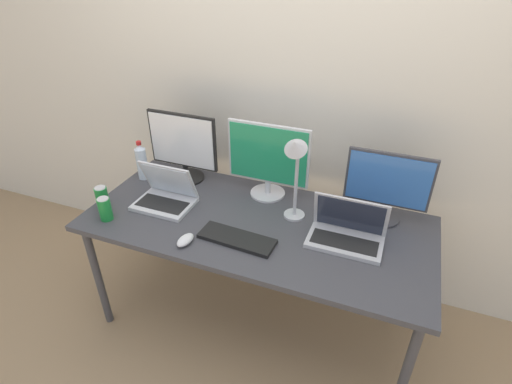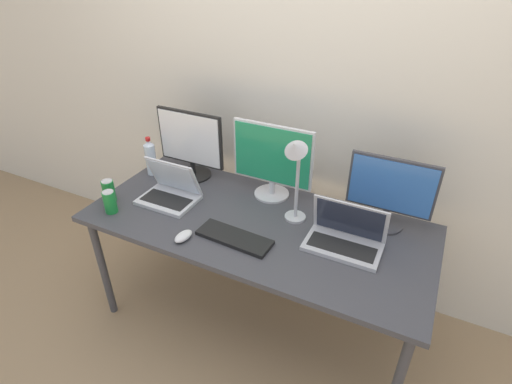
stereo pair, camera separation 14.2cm
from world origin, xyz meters
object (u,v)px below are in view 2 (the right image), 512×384
Objects in this scene: work_desk at (256,230)px; soda_can_near_keyboard at (110,202)px; desk_lamp at (295,165)px; laptop_secondary at (345,236)px; water_bottle at (151,157)px; soda_can_by_laptop at (109,191)px; keyboard_main at (234,238)px; monitor_right at (391,191)px; monitor_center at (272,159)px; monitor_left at (191,144)px; laptop_silver at (170,191)px; mouse_by_keyboard at (183,236)px.

soda_can_near_keyboard is (-0.73, -0.26, 0.12)m from work_desk.
soda_can_near_keyboard is 0.26× the size of desk_lamp.
laptop_secondary reaches higher than soda_can_near_keyboard.
soda_can_by_laptop is at bearing -92.23° from water_bottle.
monitor_right is at bearing 38.31° from keyboard_main.
desk_lamp is (0.97, -0.10, 0.22)m from water_bottle.
monitor_center is at bearing 136.27° from desk_lamp.
desk_lamp reaches higher than keyboard_main.
desk_lamp is at bearing -14.23° from monitor_left.
monitor_right is 1.34× the size of laptop_silver.
water_bottle is (-1.40, -0.09, -0.09)m from monitor_right.
monitor_center is at bearing 97.43° from work_desk.
monitor_left is at bearing 126.45° from mouse_by_keyboard.
monitor_right is (1.16, 0.00, -0.01)m from monitor_left.
monitor_left is 1.75× the size of water_bottle.
monitor_center reaches higher than laptop_silver.
soda_can_near_keyboard and soda_can_by_laptop have the same top height.
desk_lamp is (0.90, 0.34, 0.27)m from soda_can_near_keyboard.
monitor_center is 0.59m from laptop_silver.
water_bottle is at bearing 174.31° from desk_lamp.
desk_lamp reaches higher than laptop_secondary.
water_bottle is 0.44m from soda_can_near_keyboard.
soda_can_by_laptop is (-0.26, -0.44, -0.15)m from monitor_left.
laptop_silver is at bearing 49.03° from soda_can_near_keyboard.
water_bottle reaches higher than laptop_secondary.
monitor_center reaches higher than soda_can_near_keyboard.
laptop_secondary is 0.77m from mouse_by_keyboard.
soda_can_near_keyboard reaches higher than mouse_by_keyboard.
laptop_secondary reaches higher than mouse_by_keyboard.
water_bottle is at bearing 147.27° from mouse_by_keyboard.
monitor_right is 0.49m from desk_lamp.
work_desk is at bearing -156.05° from desk_lamp.
soda_can_near_keyboard is at bearing -43.69° from soda_can_by_laptop.
desk_lamp is at bearing 20.47° from soda_can_near_keyboard.
mouse_by_keyboard is 0.58m from soda_can_by_laptop.
soda_can_near_keyboard is (-0.70, -0.53, -0.16)m from monitor_center.
laptop_secondary is 1.29m from soda_can_by_laptop.
monitor_right is at bearing 21.53° from soda_can_near_keyboard.
keyboard_main is (-0.49, -0.19, -0.04)m from laptop_secondary.
keyboard_main is 3.51× the size of mouse_by_keyboard.
laptop_secondary is at bearing 2.06° from work_desk.
monitor_center is at bearing 29.97° from soda_can_by_laptop.
mouse_by_keyboard is (0.31, -0.55, -0.20)m from monitor_left.
soda_can_by_laptop is at bearing 176.26° from mouse_by_keyboard.
laptop_silver is 0.63× the size of desk_lamp.
keyboard_main reaches higher than work_desk.
mouse_by_keyboard is at bearing -44.54° from laptop_silver.
work_desk is at bearing 12.38° from soda_can_by_laptop.
laptop_silver is 0.32m from soda_can_near_keyboard.
monitor_right is (0.63, -0.01, -0.02)m from monitor_center.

